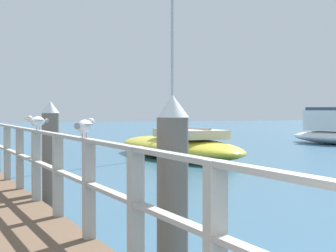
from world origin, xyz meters
TOP-DOWN VIEW (x-y plane):
  - pier_railing at (1.12, 9.22)m, footprint 0.12×16.96m
  - dock_piling_near at (1.50, 3.96)m, footprint 0.29×0.29m
  - dock_piling_far at (1.50, 9.23)m, footprint 0.29×0.29m
  - seagull_foreground at (1.12, 5.56)m, footprint 0.32×0.41m
  - seagull_background at (1.11, 8.31)m, footprint 0.40×0.33m
  - boat_3 at (8.41, 20.25)m, footprint 2.87×8.96m

SIDE VIEW (x-z plane):
  - boat_3 at x=8.41m, z-range -4.61..5.51m
  - dock_piling_near at x=1.50m, z-range 0.01..1.94m
  - dock_piling_far at x=1.50m, z-range 0.01..1.94m
  - pier_railing at x=1.12m, z-range 0.53..1.61m
  - seagull_foreground at x=1.12m, z-range 1.51..1.73m
  - seagull_background at x=1.11m, z-range 1.51..1.73m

